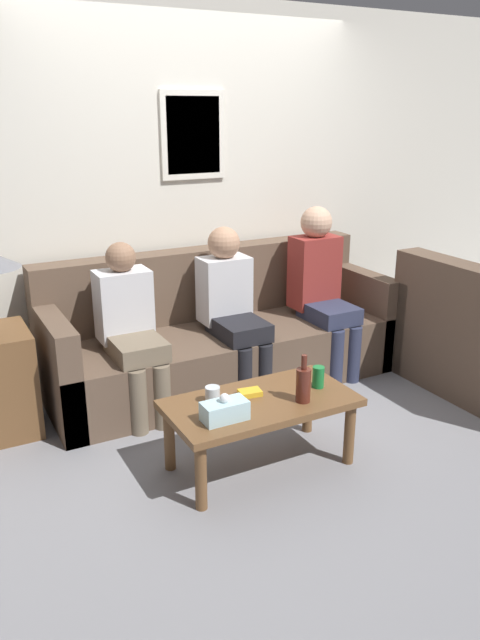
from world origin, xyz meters
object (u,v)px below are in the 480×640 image
Objects in this scene: couch_main at (220,338)px; person_left at (130,325)px; coffee_table at (260,410)px; wine_bottle at (303,384)px; drinking_glass at (213,395)px; person_middle at (232,304)px; person_right at (322,284)px.

person_left is at bearing -166.34° from couch_main.
wine_bottle is at bearing -32.57° from coffee_table.
coffee_table is at bearing -68.09° from person_left.
person_middle reaches higher than drinking_glass.
coffee_table is 3.86× the size of wine_bottle.
couch_main reaches higher than drinking_glass.
couch_main is 2.20× the size of person_middle.
couch_main is at bearing 13.66° from person_left.
couch_main is at bearing 74.14° from coffee_table.
wine_bottle is (0.19, -0.12, 0.16)m from coffee_table.
person_right reaches higher than wine_bottle.
person_middle is (0.73, 0.02, 0.02)m from person_left.
couch_main is 9.39× the size of wine_bottle.
drinking_glass is 0.08× the size of person_left.
wine_bottle is at bearing -96.10° from couch_main.
coffee_table is 0.28m from wine_bottle.
person_middle is (0.34, 0.99, 0.27)m from coffee_table.
person_middle is at bearing 71.14° from coffee_table.
coffee_table is 1.07m from person_left.
wine_bottle is 1.24m from person_left.
coffee_table is (-0.32, -1.14, 0.03)m from couch_main.
person_left reaches higher than coffee_table.
wine_bottle is at bearing -128.73° from person_right.
wine_bottle is at bearing -97.60° from person_middle.
person_middle reaches higher than wine_bottle.
person_right is at bearing -12.24° from couch_main.
coffee_table is at bearing -108.86° from person_middle.
couch_main is 28.12× the size of drinking_glass.
wine_bottle is 2.99× the size of drinking_glass.
coffee_table is at bearing -105.86° from couch_main.
wine_bottle is at bearing -62.01° from person_left.
person_middle is (0.01, -0.15, 0.30)m from couch_main.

